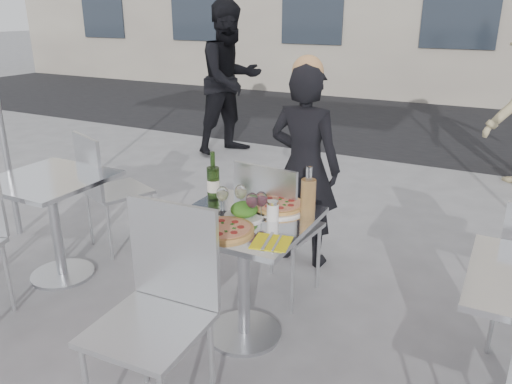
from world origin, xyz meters
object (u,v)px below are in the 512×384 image
at_px(pedestrian_a, 231,79).
at_px(wineglass_red_a, 252,201).
at_px(wine_bottle, 213,182).
at_px(carafe, 308,198).
at_px(wineglass_red_b, 261,200).
at_px(napkin_right, 271,242).
at_px(pizza_near, 224,229).
at_px(sugar_shaker, 273,211).
at_px(wineglass_white_a, 222,195).
at_px(main_table, 243,253).
at_px(side_table_left, 53,206).
at_px(woman_diner, 304,167).
at_px(chair_far, 274,221).
at_px(salad_plate, 244,211).
at_px(wineglass_white_b, 241,193).
at_px(pizza_far, 278,205).
at_px(side_chair_lfar, 105,183).
at_px(napkin_left, 180,222).
at_px(chair_near, 161,298).

distance_m(pedestrian_a, wineglass_red_a, 4.11).
relative_size(wine_bottle, carafe, 1.02).
xyz_separation_m(wineglass_red_b, napkin_right, (0.18, -0.24, -0.11)).
distance_m(pedestrian_a, napkin_right, 4.39).
relative_size(pizza_near, sugar_shaker, 2.87).
bearing_deg(wineglass_white_a, napkin_right, -27.60).
relative_size(main_table, side_table_left, 1.00).
relative_size(main_table, woman_diner, 0.51).
distance_m(chair_far, wineglass_red_b, 0.51).
distance_m(pizza_near, salad_plate, 0.21).
relative_size(side_table_left, wine_bottle, 2.54).
bearing_deg(side_table_left, main_table, 0.00).
bearing_deg(pizza_near, wineglass_white_b, 101.51).
bearing_deg(pedestrian_a, pizza_near, -126.19).
relative_size(main_table, salad_plate, 3.41).
distance_m(pedestrian_a, pizza_far, 3.95).
bearing_deg(side_chair_lfar, wineglass_red_b, -174.49).
bearing_deg(napkin_left, woman_diner, 82.34).
relative_size(pizza_near, wineglass_white_b, 1.95).
bearing_deg(pedestrian_a, chair_far, -121.57).
relative_size(chair_far, side_chair_lfar, 1.00).
relative_size(wine_bottle, sugar_shaker, 2.76).
bearing_deg(pizza_near, napkin_left, -177.52).
bearing_deg(wineglass_white_a, wineglass_red_b, 6.54).
xyz_separation_m(woman_diner, pizza_near, (0.07, -1.24, 0.02)).
bearing_deg(sugar_shaker, pizza_far, 106.07).
xyz_separation_m(pizza_far, wineglass_white_a, (-0.24, -0.21, 0.09)).
xyz_separation_m(salad_plate, wineglass_white_b, (-0.06, 0.06, 0.07)).
bearing_deg(sugar_shaker, wineglass_white_b, 172.59).
distance_m(side_table_left, side_chair_lfar, 0.50).
distance_m(woman_diner, sugar_shaker, 1.02).
bearing_deg(pizza_far, pedestrian_a, 124.24).
distance_m(side_table_left, wineglass_white_a, 1.41).
bearing_deg(carafe, chair_near, -114.05).
height_order(chair_near, napkin_right, chair_near).
relative_size(chair_far, sugar_shaker, 8.86).
height_order(pizza_far, wine_bottle, wine_bottle).
bearing_deg(wineglass_red_a, wineglass_white_a, 176.06).
xyz_separation_m(chair_far, sugar_shaker, (0.17, -0.38, 0.24)).
xyz_separation_m(pedestrian_a, carafe, (2.42, -3.32, -0.10)).
relative_size(main_table, sugar_shaker, 7.01).
height_order(chair_far, pizza_far, chair_far).
height_order(side_table_left, sugar_shaker, sugar_shaker).
distance_m(side_chair_lfar, sugar_shaker, 1.72).
bearing_deg(wineglass_red_a, carafe, 33.43).
bearing_deg(sugar_shaker, woman_diner, 102.81).
relative_size(pedestrian_a, napkin_right, 9.06).
distance_m(carafe, sugar_shaker, 0.20).
relative_size(pedestrian_a, wine_bottle, 6.53).
bearing_deg(pizza_far, chair_near, -100.42).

